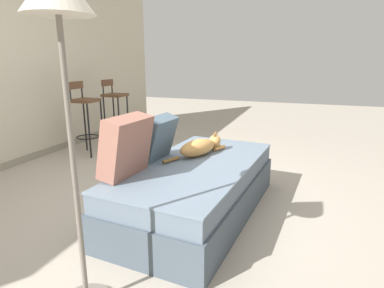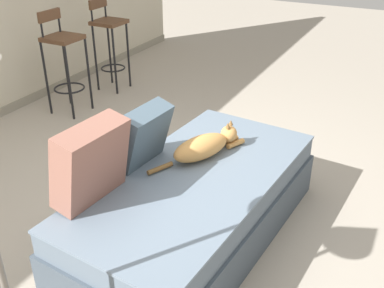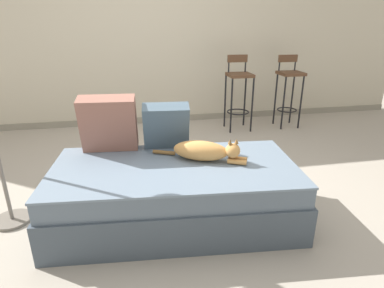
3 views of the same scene
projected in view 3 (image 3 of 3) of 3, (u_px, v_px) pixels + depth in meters
The scene contains 9 objects.
ground_plane at pixel (169, 193), 2.88m from camera, with size 16.00×16.00×0.00m, color #A89E8E.
wall_back_panel at pixel (147, 32), 4.47m from camera, with size 8.00×0.10×2.60m, color beige.
wall_baseboard_trim at pixel (151, 119), 4.88m from camera, with size 8.00×0.02×0.09m, color gray.
couch at pixel (175, 192), 2.43m from camera, with size 1.89×1.05×0.46m.
throw_pillow_corner at pixel (109, 123), 2.54m from camera, with size 0.45×0.27×0.46m.
throw_pillow_middle at pixel (166, 126), 2.60m from camera, with size 0.39×0.26×0.39m.
cat at pixel (205, 151), 2.42m from camera, with size 0.69×0.39×0.19m.
bar_stool_near_window at pixel (239, 87), 4.40m from camera, with size 0.32×0.32×1.02m.
bar_stool_by_doorway at pixel (289, 84), 4.53m from camera, with size 0.32×0.32×1.00m.
Camera 3 is at (-0.28, -2.52, 1.45)m, focal length 30.00 mm.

